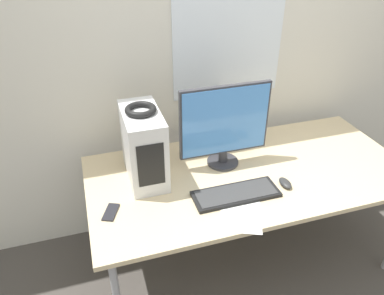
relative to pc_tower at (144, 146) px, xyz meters
The scene contains 9 objects.
wall_back 0.87m from the pc_tower, 36.66° to the left, with size 8.00×0.07×2.70m.
desk 0.68m from the pc_tower, 12.99° to the right, with size 1.94×0.94×0.73m.
pc_tower is the anchor object (origin of this frame).
headphones 0.23m from the pc_tower, 90.00° to the left, with size 0.17×0.17×0.03m.
monitor_main 0.49m from the pc_tower, ahead, with size 0.55×0.20×0.52m.
keyboard 0.58m from the pc_tower, 36.77° to the right, with size 0.48×0.18×0.02m.
mouse 0.84m from the pc_tower, 23.75° to the right, with size 0.06×0.11×0.03m.
cell_phone 0.41m from the pc_tower, 131.94° to the right, with size 0.11×0.14×0.01m.
paper_sheet_left 0.66m from the pc_tower, 49.13° to the right, with size 0.31×0.35×0.00m.
Camera 1 is at (-0.89, -1.20, 2.06)m, focal length 35.00 mm.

